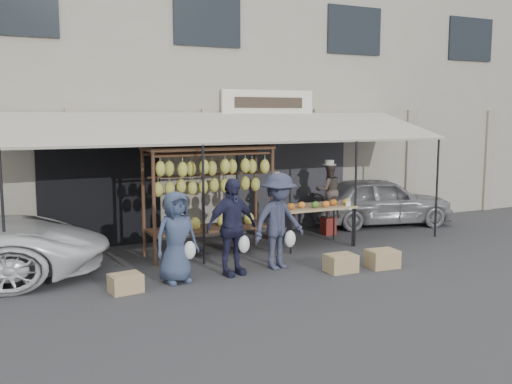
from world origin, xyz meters
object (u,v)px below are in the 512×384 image
Objects in this scene: produce_table at (315,207)px; crate_near_a at (341,263)px; banana_rack at (210,179)px; vendor_right at (329,191)px; crate_near_b at (382,259)px; customer_left at (176,237)px; sedan at (380,201)px; vendor_left at (275,199)px; customer_mid at (231,227)px; crate_far at (126,283)px; customer_right at (279,221)px.

produce_table is 3.17× the size of crate_near_a.
banana_rack reaches higher than vendor_right.
crate_near_b is (2.59, -2.29, -1.41)m from banana_rack.
customer_left is 0.42× the size of sedan.
customer_left is (-3.08, -2.30, -0.16)m from vendor_left.
vendor_left is at bearing 86.82° from crate_near_a.
customer_mid is 2.09m from crate_far.
produce_table is 3.75m from customer_left.
crate_near_a is at bearing 100.01° from vendor_left.
produce_table is (2.32, -0.28, -0.70)m from banana_rack.
banana_rack is 5.38m from sedan.
customer_mid is at bearing 167.59° from customer_right.
crate_near_b is (0.71, -3.05, -0.78)m from vendor_left.
vendor_right is 2.62× the size of crate_far.
vendor_right reaches higher than crate_near_a.
customer_right is 0.48× the size of sedan.
banana_rack is at bearing 26.39° from vendor_right.
banana_rack is 1.69m from customer_mid.
sedan is at bearing 53.27° from crate_near_b.
customer_left is 1.14m from crate_far.
vendor_left is 3.07m from crate_near_a.
customer_right is at bearing 55.54° from vendor_right.
crate_near_a is (-0.61, -1.93, -0.71)m from produce_table.
banana_rack is 1.53× the size of produce_table.
crate_near_a is 3.87m from crate_far.
sedan is (3.29, 0.41, -0.31)m from vendor_left.
customer_mid is 3.26× the size of crate_near_a.
crate_near_a is at bearing 75.57° from vendor_right.
vendor_left is 0.63× the size of customer_mid.
crate_near_b is at bearing -25.92° from customer_mid.
crate_near_b is (0.27, -2.01, -0.70)m from produce_table.
produce_table is 3.20m from sedan.
vendor_left is at bearing 103.13° from crate_near_b.
produce_table is 2.79m from customer_mid.
crate_near_a is at bearing -22.09° from customer_left.
vendor_right is 0.83× the size of customer_left.
vendor_right is at bearing 61.32° from crate_near_a.
crate_near_b is at bearing -20.48° from customer_left.
sedan is at bearing 13.71° from customer_left.
customer_mid is at bearing -153.37° from produce_table.
customer_right is 1.37m from crate_near_a.
vendor_left is 3.23m from crate_near_b.
vendor_right is at bearing 12.14° from banana_rack.
vendor_right reaches higher than sedan.
crate_near_b is at bearing -37.94° from customer_right.
customer_left is 2.94× the size of crate_near_a.
customer_left is at bearing 126.14° from sedan.
sedan is at bearing -152.03° from vendor_right.
crate_near_b is 1.12× the size of crate_far.
vendor_right is at bearing 22.35° from customer_mid.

